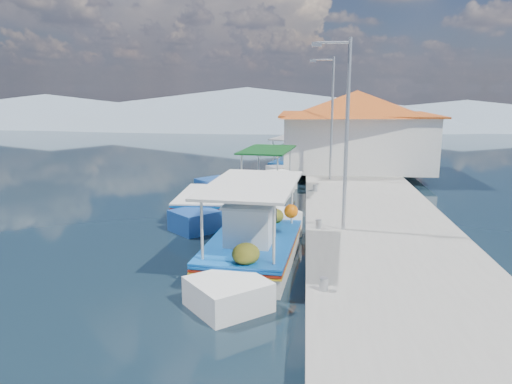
# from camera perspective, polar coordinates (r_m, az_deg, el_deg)

# --- Properties ---
(ground) EXTENTS (160.00, 160.00, 0.00)m
(ground) POSITION_cam_1_polar(r_m,az_deg,el_deg) (14.72, -7.66, -7.90)
(ground) COLOR black
(ground) RESTS_ON ground
(quay) EXTENTS (5.00, 44.00, 0.50)m
(quay) POSITION_cam_1_polar(r_m,az_deg,el_deg) (20.18, 13.00, -1.87)
(quay) COLOR gray
(quay) RESTS_ON ground
(bollards) EXTENTS (0.20, 17.20, 0.30)m
(bollards) POSITION_cam_1_polar(r_m,az_deg,el_deg) (19.19, 7.09, -1.13)
(bollards) COLOR #A5A8AD
(bollards) RESTS_ON quay
(main_caique) EXTENTS (2.79, 8.07, 2.67)m
(main_caique) POSITION_cam_1_polar(r_m,az_deg,el_deg) (14.11, -0.42, -6.46)
(main_caique) COLOR white
(main_caique) RESTS_ON ground
(caique_green_canopy) EXTENTS (2.65, 6.76, 2.55)m
(caique_green_canopy) POSITION_cam_1_polar(r_m,az_deg,el_deg) (22.57, 1.31, 0.24)
(caique_green_canopy) COLOR white
(caique_green_canopy) RESTS_ON ground
(caique_blue_hull) EXTENTS (2.21, 7.06, 1.26)m
(caique_blue_hull) POSITION_cam_1_polar(r_m,az_deg,el_deg) (19.94, -5.74, -1.52)
(caique_blue_hull) COLOR navy
(caique_blue_hull) RESTS_ON ground
(caique_far) EXTENTS (3.03, 6.31, 2.29)m
(caique_far) POSITION_cam_1_polar(r_m,az_deg,el_deg) (30.44, 4.22, 3.36)
(caique_far) COLOR white
(caique_far) RESTS_ON ground
(harbor_building) EXTENTS (10.49, 10.49, 4.40)m
(harbor_building) POSITION_cam_1_polar(r_m,az_deg,el_deg) (28.67, 11.65, 7.35)
(harbor_building) COLOR white
(harbor_building) RESTS_ON quay
(lamp_post_near) EXTENTS (1.21, 0.14, 6.00)m
(lamp_post_near) POSITION_cam_1_polar(r_m,az_deg,el_deg) (15.53, 10.27, 7.64)
(lamp_post_near) COLOR #A5A8AD
(lamp_post_near) RESTS_ON quay
(lamp_post_far) EXTENTS (1.21, 0.14, 6.00)m
(lamp_post_far) POSITION_cam_1_polar(r_m,az_deg,el_deg) (24.50, 8.70, 9.23)
(lamp_post_far) COLOR #A5A8AD
(lamp_post_far) RESTS_ON quay
(mountain_ridge) EXTENTS (171.40, 96.00, 5.50)m
(mountain_ridge) POSITION_cam_1_polar(r_m,az_deg,el_deg) (69.58, 8.57, 9.46)
(mountain_ridge) COLOR slate
(mountain_ridge) RESTS_ON ground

